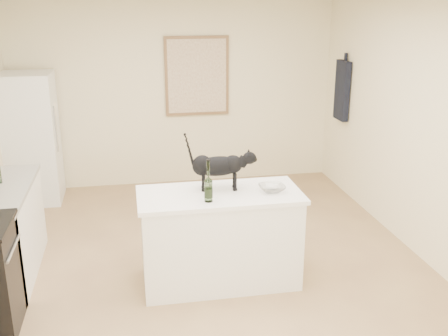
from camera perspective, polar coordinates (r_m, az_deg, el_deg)
floor at (r=5.34m, az=-1.91°, el=-11.09°), size 5.50×5.50×0.00m
wall_back at (r=7.51m, az=-5.24°, el=7.98°), size 4.50×0.00×4.50m
wall_front at (r=2.38m, az=8.27°, el=-15.30°), size 4.50×0.00×4.50m
wall_right at (r=5.62m, az=21.27°, el=3.42°), size 0.00×5.50×5.50m
island_base at (r=4.98m, az=-0.46°, el=-7.77°), size 1.44×0.67×0.86m
island_top at (r=4.81m, az=-0.48°, el=-2.94°), size 1.50×0.70×0.04m
left_cabinets at (r=5.52m, az=-23.04°, el=-6.64°), size 0.60×1.40×0.86m
fridge at (r=7.30m, az=-20.26°, el=3.01°), size 0.68×0.68×1.70m
artwork_frame at (r=7.48m, az=-2.95°, el=9.93°), size 0.90×0.03×1.10m
artwork_canvas at (r=7.46m, az=-2.93°, el=9.91°), size 0.82×0.00×1.02m
hanging_garment at (r=7.36m, az=12.70°, el=8.20°), size 0.08×0.34×0.80m
black_cat at (r=4.82m, az=-0.65°, el=-0.07°), size 0.60×0.24×0.41m
wine_bottle at (r=4.54m, az=-1.71°, el=-1.66°), size 0.09×0.09×0.34m
glass_bowl at (r=4.84m, az=5.22°, el=-2.23°), size 0.25×0.25×0.06m
fridge_paper at (r=7.15m, az=-17.87°, el=6.02°), size 0.04×0.15×0.20m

